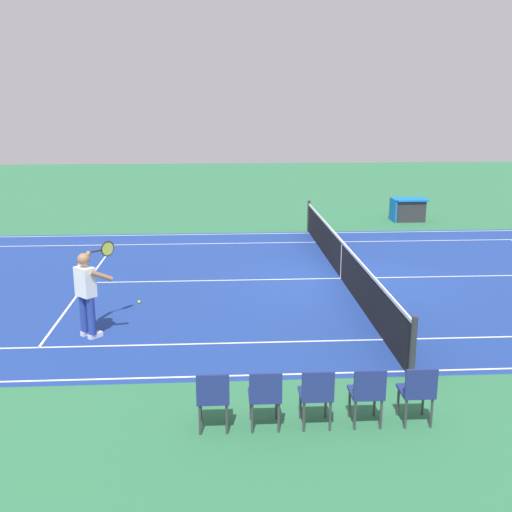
{
  "coord_description": "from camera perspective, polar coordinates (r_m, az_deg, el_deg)",
  "views": [
    {
      "loc": [
        3.04,
        14.66,
        4.36
      ],
      "look_at": [
        2.24,
        1.09,
        0.9
      ],
      "focal_mm": 42.56,
      "sensor_mm": 36.0,
      "label": 1
    }
  ],
  "objects": [
    {
      "name": "tennis_net",
      "position": [
        15.46,
        8.06,
        -0.35
      ],
      "size": [
        0.1,
        11.7,
        1.08
      ],
      "color": "#2D2D33",
      "rests_on": "ground_plane"
    },
    {
      "name": "spectator_chair_4",
      "position": [
        8.4,
        -4.06,
        -12.97
      ],
      "size": [
        0.44,
        0.44,
        0.88
      ],
      "color": "#38383D",
      "rests_on": "ground_plane"
    },
    {
      "name": "ground_plane",
      "position": [
        15.59,
        7.99,
        -2.1
      ],
      "size": [
        60.0,
        60.0,
        0.0
      ],
      "primitive_type": "plane",
      "color": "#2D7247"
    },
    {
      "name": "tennis_ball",
      "position": [
        13.81,
        -10.93,
        -4.25
      ],
      "size": [
        0.07,
        0.07,
        0.07
      ],
      "primitive_type": "sphere",
      "color": "#CCE01E",
      "rests_on": "ground_plane"
    },
    {
      "name": "equipment_cart_tarped",
      "position": [
        23.55,
        14.08,
        4.27
      ],
      "size": [
        1.25,
        0.84,
        0.85
      ],
      "color": "#2D2D33",
      "rests_on": "ground_plane"
    },
    {
      "name": "spectator_chair_0",
      "position": [
        8.82,
        14.97,
        -12.08
      ],
      "size": [
        0.44,
        0.44,
        0.88
      ],
      "color": "#38383D",
      "rests_on": "ground_plane"
    },
    {
      "name": "spectator_chair_2",
      "position": [
        8.49,
        5.7,
        -12.68
      ],
      "size": [
        0.44,
        0.44,
        0.88
      ],
      "color": "#38383D",
      "rests_on": "ground_plane"
    },
    {
      "name": "spectator_chair_3",
      "position": [
        8.42,
        0.85,
        -12.87
      ],
      "size": [
        0.44,
        0.44,
        0.88
      ],
      "color": "#38383D",
      "rests_on": "ground_plane"
    },
    {
      "name": "spectator_chair_1",
      "position": [
        8.63,
        10.43,
        -12.41
      ],
      "size": [
        0.44,
        0.44,
        0.88
      ],
      "color": "#38383D",
      "rests_on": "ground_plane"
    },
    {
      "name": "tennis_player_near",
      "position": [
        11.85,
        -15.59,
        -3.09
      ],
      "size": [
        0.75,
        1.14,
        1.7
      ],
      "color": "navy",
      "rests_on": "ground_plane"
    },
    {
      "name": "court_slab",
      "position": [
        15.59,
        7.99,
        -2.1
      ],
      "size": [
        24.2,
        11.4,
        0.0
      ],
      "primitive_type": "cube",
      "color": "navy",
      "rests_on": "ground_plane"
    },
    {
      "name": "court_line_markings",
      "position": [
        15.59,
        7.99,
        -2.09
      ],
      "size": [
        23.85,
        11.05,
        0.01
      ],
      "color": "white",
      "rests_on": "ground_plane"
    }
  ]
}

